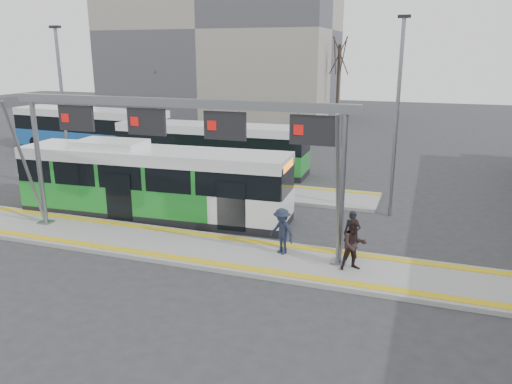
% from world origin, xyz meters
% --- Properties ---
extents(ground, '(120.00, 120.00, 0.00)m').
position_xyz_m(ground, '(0.00, 0.00, 0.00)').
color(ground, '#2D2D30').
rests_on(ground, ground).
extents(platform_main, '(22.00, 3.00, 0.15)m').
position_xyz_m(platform_main, '(0.00, 0.00, 0.07)').
color(platform_main, gray).
rests_on(platform_main, ground).
extents(platform_second, '(20.00, 3.00, 0.15)m').
position_xyz_m(platform_second, '(-4.00, 8.00, 0.07)').
color(platform_second, gray).
rests_on(platform_second, ground).
extents(tactile_main, '(22.00, 2.65, 0.02)m').
position_xyz_m(tactile_main, '(0.00, 0.00, 0.16)').
color(tactile_main, gold).
rests_on(tactile_main, platform_main).
extents(tactile_second, '(20.00, 0.35, 0.02)m').
position_xyz_m(tactile_second, '(-4.00, 9.15, 0.16)').
color(tactile_second, gold).
rests_on(tactile_second, platform_second).
extents(gantry, '(13.00, 1.68, 5.20)m').
position_xyz_m(gantry, '(-0.35, 0.25, 4.30)').
color(gantry, slate).
rests_on(gantry, platform_main).
extents(apartment_block, '(24.50, 12.50, 18.40)m').
position_xyz_m(apartment_block, '(-14.00, 36.00, 9.21)').
color(apartment_block, gray).
rests_on(apartment_block, ground).
extents(hero_bus, '(11.86, 3.17, 3.23)m').
position_xyz_m(hero_bus, '(-3.01, 2.96, 1.48)').
color(hero_bus, black).
rests_on(hero_bus, ground).
extents(bg_bus_green, '(11.39, 2.76, 2.83)m').
position_xyz_m(bg_bus_green, '(-4.09, 11.43, 1.40)').
color(bg_bus_green, black).
rests_on(bg_bus_green, ground).
extents(bg_bus_blue, '(11.70, 3.12, 3.02)m').
position_xyz_m(bg_bus_blue, '(-14.78, 14.32, 1.49)').
color(bg_bus_blue, black).
rests_on(bg_bus_blue, ground).
extents(passenger_a, '(0.60, 0.41, 1.58)m').
position_xyz_m(passenger_a, '(5.80, 1.01, 0.94)').
color(passenger_a, black).
rests_on(passenger_a, platform_main).
extents(passenger_b, '(1.02, 0.95, 1.68)m').
position_xyz_m(passenger_b, '(6.03, -0.08, 0.99)').
color(passenger_b, black).
rests_on(passenger_b, platform_main).
extents(passenger_c, '(1.21, 1.04, 1.62)m').
position_xyz_m(passenger_c, '(3.50, 0.43, 0.96)').
color(passenger_c, '#1E2436').
rests_on(passenger_c, platform_main).
extents(tree_left, '(1.40, 1.40, 8.73)m').
position_xyz_m(tree_left, '(-4.78, 32.11, 6.62)').
color(tree_left, '#382B21').
rests_on(tree_left, ground).
extents(tree_mid, '(1.40, 1.40, 8.57)m').
position_xyz_m(tree_mid, '(-0.76, 33.52, 6.50)').
color(tree_mid, '#382B21').
rests_on(tree_mid, ground).
extents(tree_far, '(1.40, 1.40, 8.58)m').
position_xyz_m(tree_far, '(-18.40, 30.83, 6.51)').
color(tree_far, '#382B21').
rests_on(tree_far, ground).
extents(lamp_west, '(0.50, 0.25, 8.05)m').
position_xyz_m(lamp_west, '(-8.77, 4.68, 4.27)').
color(lamp_west, slate).
rests_on(lamp_west, ground).
extents(lamp_east, '(0.50, 0.25, 8.28)m').
position_xyz_m(lamp_east, '(6.63, 6.39, 4.38)').
color(lamp_east, slate).
rests_on(lamp_east, ground).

